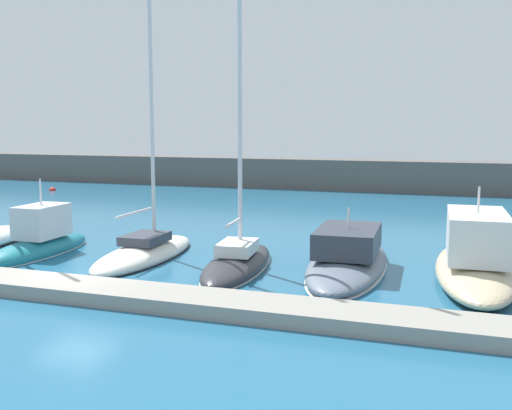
# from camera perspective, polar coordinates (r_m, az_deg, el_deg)

# --- Properties ---
(ground_plane) EXTENTS (120.00, 120.00, 0.00)m
(ground_plane) POSITION_cam_1_polar(r_m,az_deg,el_deg) (21.96, -16.73, -7.19)
(ground_plane) COLOR #236084
(dock_pier) EXTENTS (39.63, 1.87, 0.45)m
(dock_pier) POSITION_cam_1_polar(r_m,az_deg,el_deg) (20.96, -18.72, -7.34)
(dock_pier) COLOR gray
(dock_pier) RESTS_ON ground_plane
(breakwater_seawall) EXTENTS (108.00, 2.95, 2.56)m
(breakwater_seawall) POSITION_cam_1_polar(r_m,az_deg,el_deg) (52.31, 5.11, 2.98)
(breakwater_seawall) COLOR #5B5651
(breakwater_seawall) RESTS_ON ground_plane
(motorboat_teal_fourth) EXTENTS (2.10, 6.46, 3.54)m
(motorboat_teal_fourth) POSITION_cam_1_polar(r_m,az_deg,el_deg) (27.36, -19.82, -3.34)
(motorboat_teal_fourth) COLOR #19707F
(motorboat_teal_fourth) RESTS_ON ground_plane
(sailboat_ivory_fifth) EXTENTS (2.44, 7.46, 16.08)m
(sailboat_ivory_fifth) POSITION_cam_1_polar(r_m,az_deg,el_deg) (25.31, -10.48, -4.22)
(sailboat_ivory_fifth) COLOR silver
(sailboat_ivory_fifth) RESTS_ON ground_plane
(sailboat_charcoal_sixth) EXTENTS (2.83, 7.20, 14.07)m
(sailboat_charcoal_sixth) POSITION_cam_1_polar(r_m,az_deg,el_deg) (23.08, -1.76, -5.15)
(sailboat_charcoal_sixth) COLOR #2D2D33
(sailboat_charcoal_sixth) RESTS_ON ground_plane
(motorboat_slate_seventh) EXTENTS (3.27, 9.35, 2.64)m
(motorboat_slate_seventh) POSITION_cam_1_polar(r_m,az_deg,el_deg) (23.30, 8.72, -5.01)
(motorboat_slate_seventh) COLOR slate
(motorboat_slate_seventh) RESTS_ON ground_plane
(motorboat_sand_eighth) EXTENTS (3.12, 9.34, 3.57)m
(motorboat_sand_eighth) POSITION_cam_1_polar(r_m,az_deg,el_deg) (22.89, 20.07, -4.71)
(motorboat_sand_eighth) COLOR beige
(motorboat_sand_eighth) RESTS_ON ground_plane
(mooring_buoy_red) EXTENTS (0.57, 0.57, 0.57)m
(mooring_buoy_red) POSITION_cam_1_polar(r_m,az_deg,el_deg) (53.19, -18.72, 1.30)
(mooring_buoy_red) COLOR red
(mooring_buoy_red) RESTS_ON ground_plane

